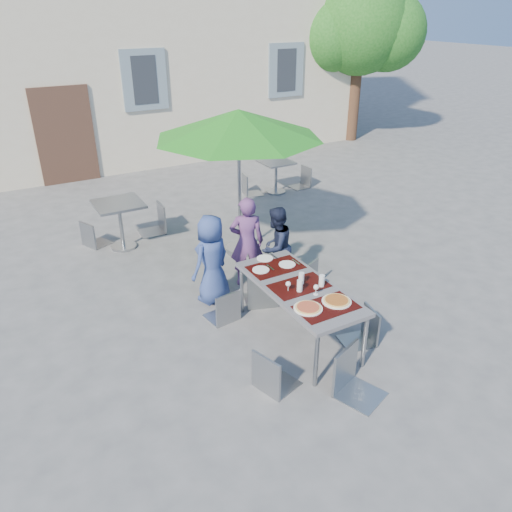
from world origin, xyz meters
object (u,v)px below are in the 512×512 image
chair_1 (262,268)px  cafe_table_1 (276,172)px  chair_3 (272,350)px  bg_chair_r_1 (303,165)px  child_2 (276,247)px  bg_chair_l_1 (249,172)px  child_0 (212,259)px  bg_chair_l_0 (90,219)px  chair_2 (305,258)px  patio_umbrella (238,125)px  bg_chair_r_0 (155,202)px  cafe_table_0 (120,215)px  chair_4 (366,307)px  child_1 (247,242)px  pizza_near_left (308,308)px  chair_5 (356,347)px  dining_table (299,290)px  pizza_near_right (337,301)px  chair_0 (224,288)px

chair_1 → cafe_table_1: chair_1 is taller
chair_3 → bg_chair_r_1: (4.17, 5.53, -0.01)m
child_2 → bg_chair_l_1: 4.01m
child_0 → bg_chair_l_0: 2.88m
bg_chair_l_0 → bg_chair_l_1: 3.79m
chair_2 → patio_umbrella: size_ratio=0.34×
child_2 → bg_chair_r_0: child_2 is taller
patio_umbrella → cafe_table_0: size_ratio=3.18×
patio_umbrella → chair_4: bearing=-87.1°
child_1 → patio_umbrella: 1.83m
child_1 → bg_chair_r_1: size_ratio=1.55×
chair_3 → pizza_near_left: bearing=18.5°
chair_4 → cafe_table_1: bearing=69.7°
chair_5 → dining_table: bearing=87.8°
chair_2 → bg_chair_r_1: chair_2 is taller
chair_4 → pizza_near_left: bearing=179.6°
pizza_near_left → chair_2: chair_2 is taller
pizza_near_right → patio_umbrella: 3.37m
dining_table → chair_0: chair_0 is taller
pizza_near_right → cafe_table_0: (-1.35, 4.21, -0.16)m
child_0 → bg_chair_r_0: (0.11, 2.70, -0.05)m
cafe_table_0 → cafe_table_1: bearing=16.6°
chair_2 → patio_umbrella: (-0.23, 1.59, 1.64)m
pizza_near_left → chair_5: (0.16, -0.67, -0.17)m
chair_1 → bg_chair_l_1: 4.60m
chair_1 → chair_3: size_ratio=1.08×
child_0 → bg_chair_l_1: bearing=-146.9°
pizza_near_right → child_0: child_0 is taller
chair_3 → cafe_table_0: (-0.40, 4.36, 0.07)m
chair_4 → bg_chair_l_0: bg_chair_l_0 is taller
child_0 → patio_umbrella: 2.20m
child_1 → cafe_table_1: 4.17m
chair_0 → chair_3: bearing=-95.6°
patio_umbrella → bg_chair_r_1: 4.04m
bg_chair_l_1 → chair_5: bearing=-108.8°
cafe_table_0 → bg_chair_r_1: bg_chair_r_1 is taller
cafe_table_1 → chair_1: bearing=-123.9°
pizza_near_left → bg_chair_r_0: (-0.23, 4.54, -0.17)m
cafe_table_0 → bg_chair_r_1: (4.57, 1.17, -0.08)m
chair_3 → bg_chair_r_1: 6.93m
pizza_near_left → child_2: size_ratio=0.27×
child_2 → cafe_table_1: bearing=-146.5°
pizza_near_left → pizza_near_right: bearing=-6.0°
chair_3 → cafe_table_1: 6.48m
child_2 → pizza_near_right: bearing=55.8°
child_1 → bg_chair_r_0: size_ratio=1.37×
chair_3 → cafe_table_0: size_ratio=1.10×
child_2 → chair_3: size_ratio=1.34×
pizza_near_right → bg_chair_l_0: bg_chair_l_0 is taller
chair_2 → bg_chair_l_1: bearing=72.3°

